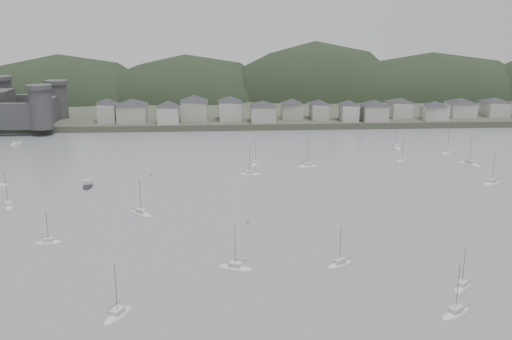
{
  "coord_description": "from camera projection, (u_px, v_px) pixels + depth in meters",
  "views": [
    {
      "loc": [
        -11.3,
        -100.38,
        52.82
      ],
      "look_at": [
        0.0,
        75.0,
        6.0
      ],
      "focal_mm": 40.62,
      "sensor_mm": 36.0,
      "label": 1
    }
  ],
  "objects": [
    {
      "name": "sailboat_lead",
      "position": [
        256.0,
        164.0,
        213.12
      ],
      "size": [
        5.58,
        7.51,
        10.0
      ],
      "rotation": [
        0.0,
        0.0,
        2.64
      ],
      "color": "silver",
      "rests_on": "ground"
    },
    {
      "name": "forested_ridge",
      "position": [
        244.0,
        119.0,
        374.08
      ],
      "size": [
        851.55,
        103.94,
        102.57
      ],
      "color": "black",
      "rests_on": "ground"
    },
    {
      "name": "waterfront_town",
      "position": [
        343.0,
        108.0,
        288.81
      ],
      "size": [
        451.48,
        28.46,
        12.92
      ],
      "color": "gray",
      "rests_on": "far_shore_land"
    },
    {
      "name": "moored_fleet",
      "position": [
        244.0,
        204.0,
        167.1
      ],
      "size": [
        236.93,
        175.74,
        13.09
      ],
      "color": "silver",
      "rests_on": "ground"
    },
    {
      "name": "motor_launch_far",
      "position": [
        88.0,
        186.0,
        185.26
      ],
      "size": [
        3.48,
        8.32,
        3.94
      ],
      "rotation": [
        0.0,
        0.0,
        3.21
      ],
      "color": "black",
      "rests_on": "ground"
    },
    {
      "name": "mooring_buoys",
      "position": [
        207.0,
        192.0,
        179.09
      ],
      "size": [
        170.12,
        94.74,
        0.7
      ],
      "color": "#C76142",
      "rests_on": "ground"
    },
    {
      "name": "far_shore_land",
      "position": [
        235.0,
        94.0,
        395.18
      ],
      "size": [
        900.0,
        250.0,
        3.0
      ],
      "primitive_type": "cube",
      "color": "#383D2D",
      "rests_on": "ground"
    },
    {
      "name": "ground",
      "position": [
        281.0,
        300.0,
        111.1
      ],
      "size": [
        900.0,
        900.0,
        0.0
      ],
      "primitive_type": "plane",
      "color": "slate",
      "rests_on": "ground"
    }
  ]
}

